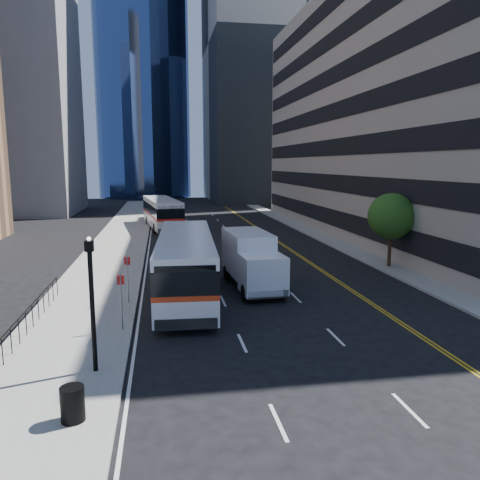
{
  "coord_description": "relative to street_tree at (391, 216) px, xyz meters",
  "views": [
    {
      "loc": [
        -6.59,
        -21.87,
        7.22
      ],
      "look_at": [
        -2.11,
        4.84,
        2.8
      ],
      "focal_mm": 35.0,
      "sensor_mm": 36.0,
      "label": 1
    }
  ],
  "objects": [
    {
      "name": "bus_front",
      "position": [
        -14.37,
        -4.55,
        -1.79
      ],
      "size": [
        3.54,
        13.25,
        3.38
      ],
      "rotation": [
        0.0,
        0.0,
        -0.05
      ],
      "color": "white",
      "rests_on": "ground"
    },
    {
      "name": "glass_tower",
      "position": [
        -19.0,
        77.0,
        36.36
      ],
      "size": [
        20.0,
        20.0,
        80.0
      ],
      "primitive_type": "cylinder",
      "color": "navy",
      "rests_on": "ground"
    },
    {
      "name": "street_tree",
      "position": [
        0.0,
        0.0,
        0.0
      ],
      "size": [
        3.2,
        3.2,
        5.1
      ],
      "color": "#332114",
      "rests_on": "sidewalk_east"
    },
    {
      "name": "sidewalk_west",
      "position": [
        -19.5,
        17.0,
        -3.57
      ],
      "size": [
        5.0,
        90.0,
        0.15
      ],
      "primitive_type": "cube",
      "color": "gray",
      "rests_on": "ground"
    },
    {
      "name": "box_truck",
      "position": [
        -10.5,
        -3.6,
        -1.94
      ],
      "size": [
        2.73,
        6.85,
        3.21
      ],
      "rotation": [
        0.0,
        0.0,
        0.06
      ],
      "color": "white",
      "rests_on": "ground"
    },
    {
      "name": "bus_rear",
      "position": [
        -15.6,
        23.39,
        -1.82
      ],
      "size": [
        4.53,
        13.18,
        3.33
      ],
      "rotation": [
        0.0,
        0.0,
        0.14
      ],
      "color": "white",
      "rests_on": "ground"
    },
    {
      "name": "trash_can",
      "position": [
        -18.18,
        -17.21,
        -2.99
      ],
      "size": [
        0.82,
        0.82,
        0.99
      ],
      "primitive_type": "cylinder",
      "rotation": [
        0.0,
        0.0,
        -0.28
      ],
      "color": "black",
      "rests_on": "sidewalk_west"
    },
    {
      "name": "parking_garage",
      "position": [
        16.0,
        15.0,
        8.86
      ],
      "size": [
        30.0,
        50.0,
        25.0
      ],
      "primitive_type": "cube",
      "color": "#9E9384",
      "rests_on": "ground"
    },
    {
      "name": "office_tower_north",
      "position": [
        9.0,
        64.0,
        26.36
      ],
      "size": [
        30.0,
        28.0,
        60.0
      ],
      "primitive_type": "cube",
      "color": "gray",
      "rests_on": "ground"
    },
    {
      "name": "ground",
      "position": [
        -9.0,
        -8.0,
        -3.64
      ],
      "size": [
        160.0,
        160.0,
        0.0
      ],
      "primitive_type": "plane",
      "color": "black",
      "rests_on": "ground"
    },
    {
      "name": "midrise_west",
      "position": [
        -37.0,
        44.0,
        13.86
      ],
      "size": [
        18.0,
        18.0,
        35.0
      ],
      "primitive_type": "cube",
      "color": "gray",
      "rests_on": "ground"
    },
    {
      "name": "sidewalk_east",
      "position": [
        -0.0,
        17.0,
        -3.57
      ],
      "size": [
        2.0,
        90.0,
        0.15
      ],
      "primitive_type": "cube",
      "color": "gray",
      "rests_on": "ground"
    },
    {
      "name": "lamp_post",
      "position": [
        -18.0,
        -14.0,
        -0.92
      ],
      "size": [
        0.28,
        0.28,
        4.56
      ],
      "color": "black",
      "rests_on": "sidewalk_west"
    }
  ]
}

